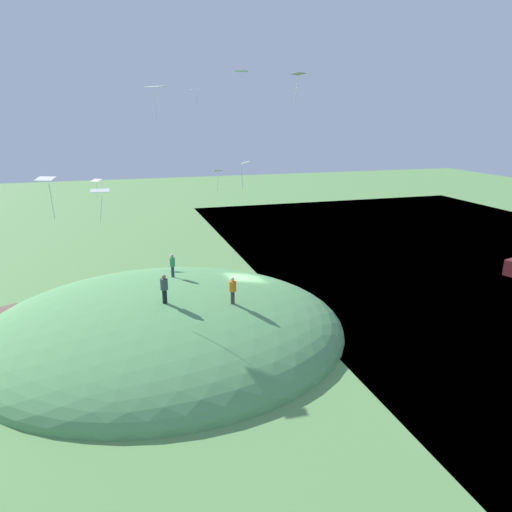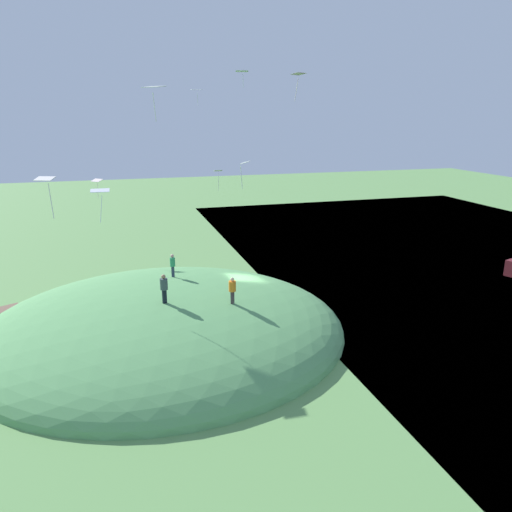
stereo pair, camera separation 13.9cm
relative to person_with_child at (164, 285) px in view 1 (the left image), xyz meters
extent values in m
plane|color=#5F914E|center=(-6.39, -4.83, -3.73)|extent=(160.00, 160.00, 0.00)
ellipsoid|color=#589657|center=(0.01, -1.70, -3.73)|extent=(23.67, 22.39, 5.23)
cube|color=black|center=(0.00, 0.00, -0.70)|extent=(0.29, 0.25, 0.87)
cylinder|color=#384848|center=(0.00, 0.00, 0.08)|extent=(0.63, 0.63, 0.69)
sphere|color=#967552|center=(0.00, 0.00, 0.55)|extent=(0.26, 0.26, 0.26)
cube|color=#263047|center=(-1.14, -5.18, -0.85)|extent=(0.21, 0.23, 0.80)
cylinder|color=#2C8E59|center=(-1.14, -5.18, -0.13)|extent=(0.51, 0.51, 0.64)
sphere|color=tan|center=(-1.14, -5.18, 0.31)|extent=(0.24, 0.24, 0.24)
cube|color=#3F3436|center=(-4.06, 0.77, -0.93)|extent=(0.27, 0.27, 0.81)
cylinder|color=orange|center=(-4.06, 0.77, -0.20)|extent=(0.63, 0.63, 0.64)
sphere|color=beige|center=(-4.06, 0.77, 0.24)|extent=(0.24, 0.24, 0.24)
cube|color=white|center=(-7.59, -9.84, 13.11)|extent=(1.09, 0.88, 0.09)
cylinder|color=white|center=(-7.64, -9.72, 12.40)|extent=(0.06, 0.06, 0.94)
cube|color=white|center=(0.19, 2.83, 11.18)|extent=(1.22, 1.21, 0.11)
cylinder|color=white|center=(0.21, 2.69, 10.24)|extent=(0.12, 0.05, 1.37)
cube|color=white|center=(-8.82, -1.16, 12.28)|extent=(1.07, 0.98, 0.12)
cylinder|color=white|center=(-8.75, -1.27, 11.38)|extent=(0.17, 0.22, 1.36)
cube|color=silver|center=(-5.04, -15.40, 12.02)|extent=(0.97, 0.69, 0.08)
cylinder|color=silver|center=(-5.08, -15.38, 11.24)|extent=(0.05, 0.16, 1.07)
cube|color=silver|center=(3.77, -14.99, 4.63)|extent=(1.06, 1.05, 0.21)
cylinder|color=silver|center=(3.77, -14.96, 3.77)|extent=(0.09, 0.19, 1.27)
cube|color=silver|center=(3.26, -2.99, 5.45)|extent=(1.13, 0.80, 0.13)
cylinder|color=silver|center=(3.29, -2.95, 4.32)|extent=(0.26, 0.23, 1.68)
cube|color=white|center=(-4.54, 2.19, 7.38)|extent=(0.76, 0.87, 0.17)
cylinder|color=white|center=(-4.31, 2.24, 6.58)|extent=(0.14, 0.12, 1.25)
cube|color=silver|center=(-6.76, -15.40, 5.08)|extent=(0.74, 0.51, 0.16)
cylinder|color=silver|center=(-6.73, -15.24, 4.08)|extent=(0.11, 0.13, 1.63)
cube|color=white|center=(5.24, 5.51, 7.24)|extent=(0.91, 0.77, 0.14)
cylinder|color=white|center=(5.08, 5.59, 6.27)|extent=(0.10, 0.08, 1.55)
cylinder|color=brown|center=(-9.38, 0.42, -3.03)|extent=(0.14, 0.14, 1.39)
camera|label=1|loc=(2.55, 27.84, 9.78)|focal=33.83mm
camera|label=2|loc=(2.42, 27.88, 9.78)|focal=33.83mm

